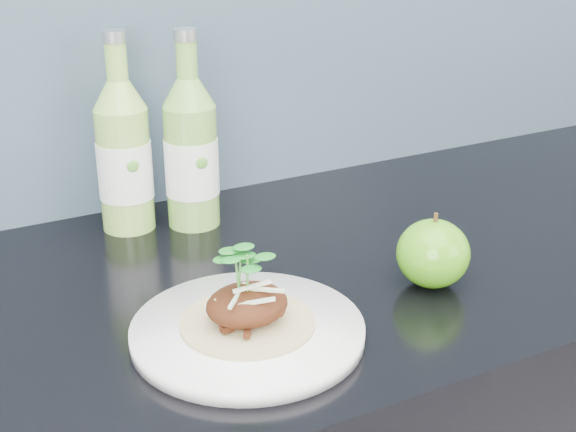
# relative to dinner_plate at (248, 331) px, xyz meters

# --- Properties ---
(dinner_plate) EXTENTS (0.27, 0.27, 0.02)m
(dinner_plate) POSITION_rel_dinner_plate_xyz_m (0.00, 0.00, 0.00)
(dinner_plate) COLOR white
(dinner_plate) RESTS_ON kitchen_counter
(pork_taco) EXTENTS (0.14, 0.14, 0.09)m
(pork_taco) POSITION_rel_dinner_plate_xyz_m (-0.00, 0.00, 0.04)
(pork_taco) COLOR tan
(pork_taco) RESTS_ON dinner_plate
(green_apple) EXTENTS (0.10, 0.10, 0.09)m
(green_apple) POSITION_rel_dinner_plate_xyz_m (0.24, 0.01, 0.03)
(green_apple) COLOR #3A850E
(green_apple) RESTS_ON kitchen_counter
(cider_bottle_left) EXTENTS (0.07, 0.08, 0.27)m
(cider_bottle_left) POSITION_rel_dinner_plate_xyz_m (-0.02, 0.34, 0.09)
(cider_bottle_left) COLOR #8DBE4F
(cider_bottle_left) RESTS_ON kitchen_counter
(cider_bottle_right) EXTENTS (0.09, 0.09, 0.27)m
(cider_bottle_right) POSITION_rel_dinner_plate_xyz_m (0.07, 0.31, 0.09)
(cider_bottle_right) COLOR #77A946
(cider_bottle_right) RESTS_ON kitchen_counter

